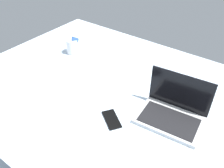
{
  "coord_description": "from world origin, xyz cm",
  "views": [
    {
      "loc": [
        73.05,
        -92.21,
        108.7
      ],
      "look_at": [
        6.24,
        -2.28,
        24.0
      ],
      "focal_mm": 38.14,
      "sensor_mm": 36.0,
      "label": 1
    }
  ],
  "objects": [
    {
      "name": "laptop",
      "position": [
        44.62,
        -0.85,
        22.41
      ],
      "size": [
        35.05,
        26.05,
        23.0
      ],
      "rotation": [
        0.0,
        0.0,
        0.1
      ],
      "color": "#B7BABC",
      "rests_on": "bed_mattress"
    },
    {
      "name": "cell_phone",
      "position": [
        20.07,
        -21.26,
        18.4
      ],
      "size": [
        15.39,
        13.53,
        0.8
      ],
      "primitive_type": "cube",
      "rotation": [
        0.0,
        0.0,
        4.11
      ],
      "color": "black",
      "rests_on": "bed_mattress"
    },
    {
      "name": "bed_mattress",
      "position": [
        0.0,
        0.0,
        9.0
      ],
      "size": [
        180.0,
        140.0,
        18.0
      ],
      "primitive_type": "cube",
      "color": "silver",
      "rests_on": "ground"
    },
    {
      "name": "snack_cup",
      "position": [
        -46.24,
        18.33,
        23.89
      ],
      "size": [
        9.37,
        10.11,
        13.89
      ],
      "color": "silver",
      "rests_on": "bed_mattress"
    }
  ]
}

